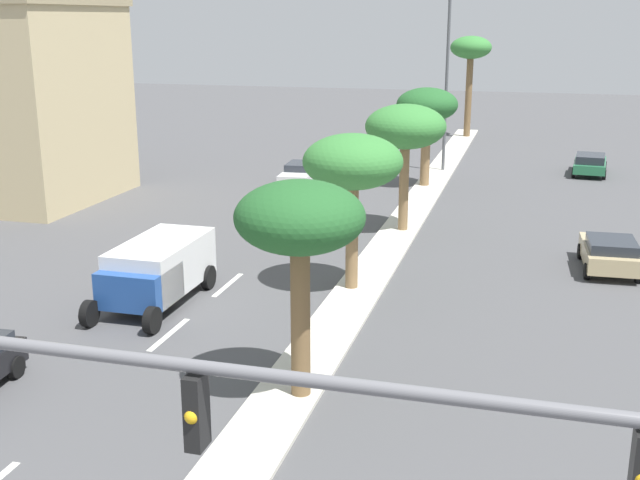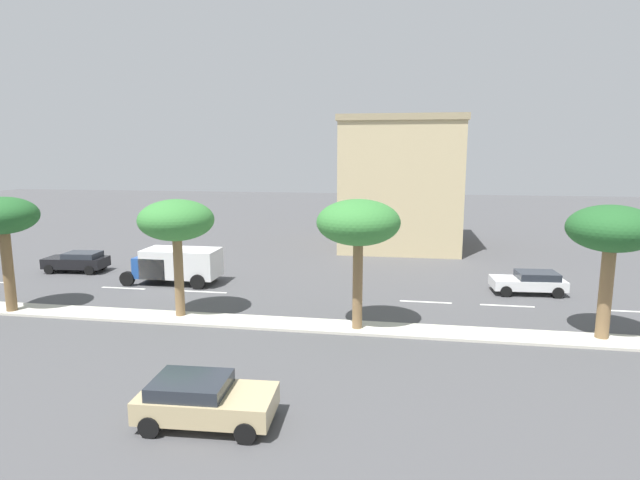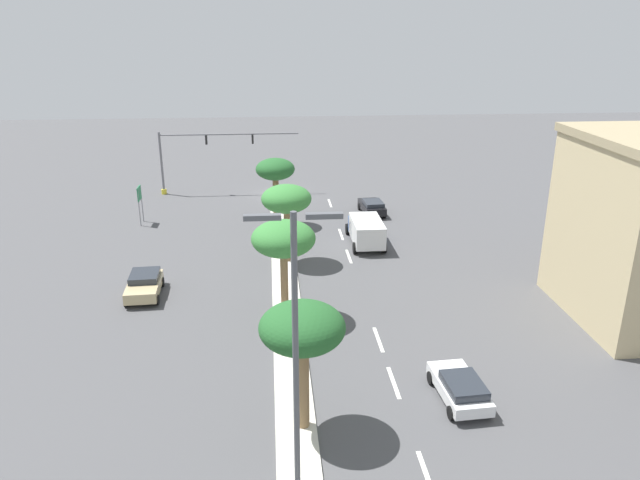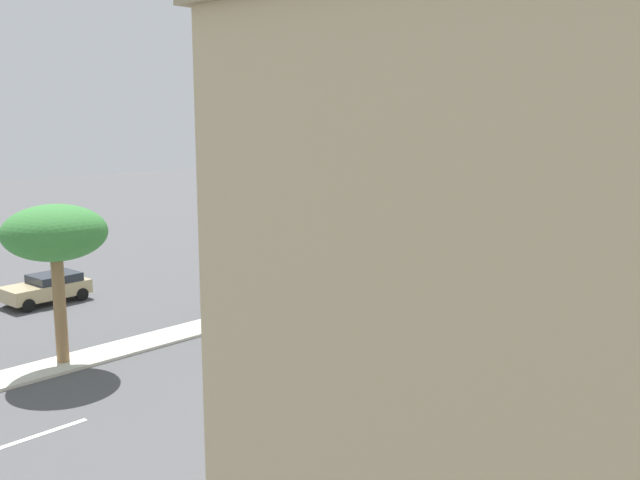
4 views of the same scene
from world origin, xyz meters
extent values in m
plane|color=#4C4C4F|center=(0.00, 24.94, 0.00)|extent=(160.00, 160.00, 0.00)
cube|color=beige|center=(0.00, 32.07, 0.06)|extent=(1.80, 64.14, 0.12)
cube|color=silver|center=(-4.99, 4.00, 0.01)|extent=(0.20, 2.80, 0.01)
cube|color=silver|center=(-4.99, 13.31, 0.01)|extent=(0.20, 2.80, 0.01)
cube|color=silver|center=(-4.99, 18.41, 0.01)|extent=(0.20, 2.80, 0.01)
cube|color=silver|center=(-4.99, 31.21, 0.01)|extent=(0.20, 2.80, 0.01)
cube|color=silver|center=(-4.99, 35.50, 0.01)|extent=(0.20, 2.80, 0.01)
cube|color=silver|center=(-4.99, 41.96, 0.01)|extent=(0.20, 2.80, 0.01)
cylinder|color=slate|center=(11.92, -0.88, 3.23)|extent=(0.24, 0.24, 6.45)
cylinder|color=gold|center=(11.92, -0.88, 0.25)|extent=(0.53, 0.53, 0.50)
cylinder|color=slate|center=(4.87, -0.88, 6.13)|extent=(14.08, 0.16, 0.16)
cube|color=black|center=(7.22, -0.88, 5.58)|extent=(0.20, 0.32, 0.90)
sphere|color=yellow|center=(7.22, -1.00, 5.58)|extent=(0.18, 0.18, 0.18)
cube|color=black|center=(2.53, -0.88, 5.58)|extent=(0.20, 0.32, 0.90)
sphere|color=yellow|center=(2.53, -1.00, 5.58)|extent=(0.18, 0.18, 0.18)
cylinder|color=gray|center=(12.28, 8.32, 1.69)|extent=(0.10, 0.10, 3.38)
cylinder|color=gray|center=(12.28, 9.58, 1.69)|extent=(0.10, 0.10, 3.38)
cube|color=#19723F|center=(12.28, 8.95, 2.78)|extent=(0.08, 1.40, 1.20)
cylinder|color=brown|center=(0.38, 10.25, 2.27)|extent=(0.52, 0.52, 4.30)
ellipsoid|color=#235B28|center=(0.38, 10.25, 5.01)|extent=(3.35, 3.35, 1.84)
cylinder|color=olive|center=(-0.29, 19.10, 2.18)|extent=(0.46, 0.46, 4.13)
ellipsoid|color=#387F38|center=(-0.29, 19.10, 4.88)|extent=(3.63, 3.63, 1.99)
cylinder|color=olive|center=(0.16, 27.93, 2.25)|extent=(0.46, 0.46, 4.25)
ellipsoid|color=#387F38|center=(0.16, 27.93, 5.03)|extent=(3.74, 3.74, 2.06)
cylinder|color=olive|center=(-0.33, 38.58, 2.21)|extent=(0.55, 0.55, 4.18)
ellipsoid|color=#235B28|center=(-0.33, 38.58, 4.94)|extent=(3.62, 3.62, 1.99)
cylinder|color=#515459|center=(0.16, 43.88, 5.85)|extent=(0.20, 0.20, 11.46)
cube|color=#515459|center=(-0.74, 43.88, 11.43)|extent=(1.10, 0.24, 0.16)
cube|color=#515459|center=(1.06, 43.88, 11.43)|extent=(1.10, 0.24, 0.16)
cube|color=tan|center=(9.17, 24.26, 0.66)|extent=(2.18, 4.12, 0.68)
cube|color=#262B33|center=(9.20, 23.76, 1.21)|extent=(1.90, 2.30, 0.41)
cylinder|color=black|center=(8.16, 25.63, 0.32)|extent=(0.25, 0.65, 0.64)
cylinder|color=black|center=(10.05, 25.72, 0.32)|extent=(0.25, 0.65, 0.64)
cylinder|color=black|center=(8.29, 22.80, 0.32)|extent=(0.25, 0.65, 0.64)
cylinder|color=black|center=(10.19, 22.89, 0.32)|extent=(0.25, 0.65, 0.64)
cube|color=silver|center=(-7.75, 37.09, 0.60)|extent=(2.11, 4.16, 0.57)
cube|color=#262B33|center=(-7.78, 37.59, 1.09)|extent=(1.80, 2.33, 0.41)
cylinder|color=black|center=(-6.78, 35.73, 0.32)|extent=(0.26, 0.65, 0.64)
cylinder|color=black|center=(-8.53, 35.62, 0.32)|extent=(0.26, 0.65, 0.64)
cylinder|color=black|center=(-6.97, 38.56, 0.32)|extent=(0.26, 0.65, 0.64)
cylinder|color=black|center=(-8.72, 38.45, 0.32)|extent=(0.26, 0.65, 0.64)
cube|color=black|center=(-8.52, 7.79, 0.66)|extent=(2.10, 4.18, 0.68)
cube|color=#262B33|center=(-8.56, 8.30, 1.18)|extent=(1.79, 2.34, 0.37)
cylinder|color=black|center=(-7.56, 6.44, 0.32)|extent=(0.26, 0.65, 0.64)
cylinder|color=black|center=(-9.28, 6.32, 0.32)|extent=(0.26, 0.65, 0.64)
cylinder|color=black|center=(-7.76, 9.27, 0.32)|extent=(0.26, 0.65, 0.64)
cylinder|color=black|center=(-9.48, 9.15, 0.32)|extent=(0.26, 0.65, 0.64)
cube|color=#234C99|center=(-6.67, 14.66, 1.08)|extent=(2.28, 2.16, 1.27)
cube|color=silver|center=(-6.67, 16.35, 1.32)|extent=(2.28, 4.60, 1.73)
cylinder|color=black|center=(-5.53, 13.27, 0.45)|extent=(0.28, 0.90, 0.90)
cylinder|color=black|center=(-7.81, 13.27, 0.45)|extent=(0.28, 0.90, 0.90)
cylinder|color=black|center=(-5.53, 17.84, 0.45)|extent=(0.28, 0.90, 0.90)
cylinder|color=black|center=(-7.81, 17.84, 0.45)|extent=(0.28, 0.90, 0.90)
camera|label=1|loc=(6.00, -8.26, 9.85)|focal=44.36mm
camera|label=2|loc=(22.93, 29.97, 8.10)|focal=29.03mm
camera|label=3|loc=(0.78, 60.39, 16.69)|focal=33.48mm
camera|label=4|loc=(-24.13, 39.63, 9.18)|focal=39.37mm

